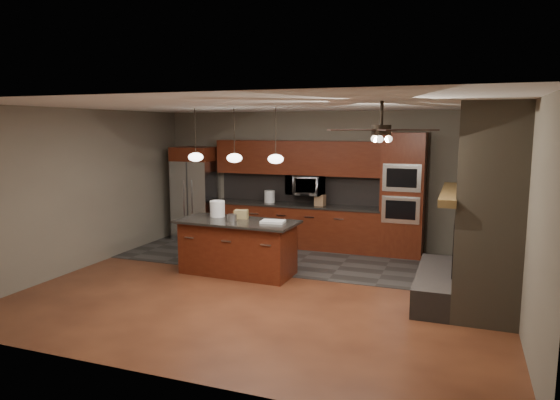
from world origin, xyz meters
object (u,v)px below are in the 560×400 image
at_px(oven_tower, 403,195).
at_px(counter_bucket, 270,197).
at_px(kitchen_island, 238,247).
at_px(paint_can, 232,218).
at_px(microwave, 305,185).
at_px(refrigerator, 196,193).
at_px(counter_box, 320,200).
at_px(white_bucket, 217,209).
at_px(paint_tray, 273,222).
at_px(cardboard_box, 241,214).

xyz_separation_m(oven_tower, counter_bucket, (-2.75, 0.01, -0.16)).
bearing_deg(kitchen_island, oven_tower, 43.62).
bearing_deg(paint_can, microwave, 75.88).
relative_size(microwave, refrigerator, 0.36).
bearing_deg(oven_tower, microwave, 178.34).
distance_m(counter_bucket, counter_box, 1.12).
relative_size(oven_tower, counter_bucket, 9.41).
xyz_separation_m(counter_bucket, counter_box, (1.12, -0.05, -0.02)).
height_order(white_bucket, paint_tray, white_bucket).
bearing_deg(microwave, paint_tray, -86.42).
bearing_deg(microwave, refrigerator, -177.00).
bearing_deg(cardboard_box, kitchen_island, -95.15).
relative_size(white_bucket, paint_can, 1.73).
height_order(oven_tower, paint_can, oven_tower).
bearing_deg(oven_tower, paint_can, -138.85).
relative_size(microwave, white_bucket, 2.59).
height_order(kitchen_island, paint_can, paint_can).
xyz_separation_m(cardboard_box, counter_box, (0.87, 1.93, 0.02)).
relative_size(counter_bucket, counter_box, 1.15).
bearing_deg(counter_bucket, oven_tower, -0.15).
height_order(kitchen_island, counter_bucket, counter_bucket).
bearing_deg(paint_can, white_bucket, 147.56).
xyz_separation_m(kitchen_island, counter_bucket, (-0.28, 2.20, 0.56)).
bearing_deg(white_bucket, counter_box, 55.49).
bearing_deg(paint_tray, counter_box, 78.55).
relative_size(white_bucket, paint_tray, 0.73).
xyz_separation_m(paint_can, counter_bucket, (-0.20, 2.24, 0.05)).
bearing_deg(refrigerator, cardboard_box, -43.83).
distance_m(microwave, paint_tray, 2.25).
relative_size(kitchen_island, paint_tray, 5.38).
height_order(kitchen_island, white_bucket, white_bucket).
bearing_deg(counter_box, cardboard_box, -104.08).
height_order(oven_tower, cardboard_box, oven_tower).
height_order(oven_tower, kitchen_island, oven_tower).
distance_m(kitchen_island, white_bucket, 0.80).
xyz_separation_m(microwave, kitchen_island, (-0.49, -2.25, -0.83)).
bearing_deg(paint_tray, oven_tower, 43.77).
bearing_deg(counter_bucket, counter_box, -2.56).
xyz_separation_m(paint_can, counter_box, (0.92, 2.19, 0.04)).
distance_m(paint_tray, counter_bucket, 2.35).
relative_size(paint_tray, counter_box, 1.75).
distance_m(microwave, paint_can, 2.38).
xyz_separation_m(kitchen_island, counter_box, (0.84, 2.15, 0.54)).
bearing_deg(refrigerator, kitchen_island, -46.48).
height_order(refrigerator, paint_tray, refrigerator).
relative_size(refrigerator, kitchen_island, 0.99).
distance_m(microwave, counter_box, 0.46).
distance_m(refrigerator, white_bucket, 2.43).
bearing_deg(cardboard_box, counter_bucket, 85.30).
relative_size(oven_tower, refrigerator, 1.16).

